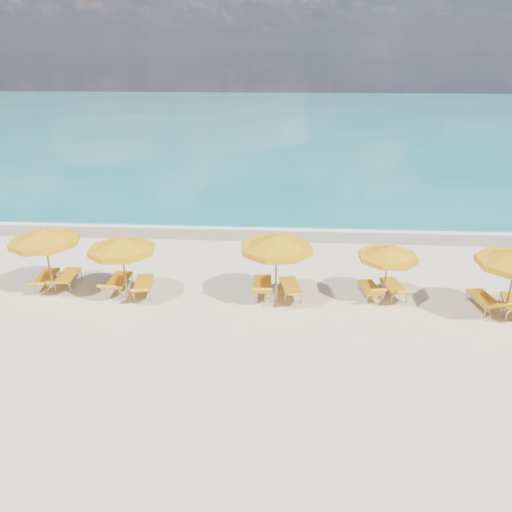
{
  "coord_description": "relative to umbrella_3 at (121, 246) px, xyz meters",
  "views": [
    {
      "loc": [
        1.06,
        -15.48,
        8.32
      ],
      "look_at": [
        0.0,
        1.5,
        1.2
      ],
      "focal_mm": 35.0,
      "sensor_mm": 36.0,
      "label": 1
    }
  ],
  "objects": [
    {
      "name": "lounger_4_left",
      "position": [
        4.86,
        0.49,
        -1.77
      ],
      "size": [
        0.74,
        2.01,
        0.88
      ],
      "rotation": [
        0.0,
        0.0,
        0.04
      ],
      "color": "#A5A8AD",
      "rests_on": "ground"
    },
    {
      "name": "umbrella_3",
      "position": [
        0.0,
        0.0,
        0.0
      ],
      "size": [
        2.89,
        2.89,
        2.36
      ],
      "rotation": [
        0.0,
        0.0,
        -0.28
      ],
      "color": "#AA8055",
      "rests_on": "ground"
    },
    {
      "name": "lounger_2_right",
      "position": [
        -2.51,
        0.84,
        -1.79
      ],
      "size": [
        0.76,
        1.98,
        0.72
      ],
      "rotation": [
        0.0,
        0.0,
        0.07
      ],
      "color": "#A5A8AD",
      "rests_on": "ground"
    },
    {
      "name": "lounger_3_left",
      "position": [
        -0.46,
        0.5,
        -1.77
      ],
      "size": [
        0.69,
        2.02,
        0.84
      ],
      "rotation": [
        0.0,
        0.0,
        -0.01
      ],
      "color": "#A5A8AD",
      "rests_on": "ground"
    },
    {
      "name": "lounger_4_right",
      "position": [
        5.87,
        0.5,
        -1.79
      ],
      "size": [
        0.93,
        2.03,
        0.72
      ],
      "rotation": [
        0.0,
        0.0,
        0.16
      ],
      "color": "#A5A8AD",
      "rests_on": "ground"
    },
    {
      "name": "umbrella_5",
      "position": [
        9.17,
        0.39,
        -0.21
      ],
      "size": [
        2.69,
        2.69,
        2.12
      ],
      "rotation": [
        0.0,
        0.0,
        -0.36
      ],
      "color": "#AA8055",
      "rests_on": "ground"
    },
    {
      "name": "umbrella_4",
      "position": [
        5.34,
        0.07,
        0.19
      ],
      "size": [
        3.13,
        3.13,
        2.58
      ],
      "rotation": [
        0.0,
        0.0,
        -0.26
      ],
      "color": "#AA8055",
      "rests_on": "ground"
    },
    {
      "name": "lounger_3_right",
      "position": [
        0.53,
        0.34,
        -1.78
      ],
      "size": [
        0.95,
        2.04,
        0.78
      ],
      "rotation": [
        0.0,
        0.0,
        0.17
      ],
      "color": "#A5A8AD",
      "rests_on": "ground"
    },
    {
      "name": "lounger_5_right",
      "position": [
        9.58,
        0.73,
        -1.79
      ],
      "size": [
        0.91,
        1.91,
        0.76
      ],
      "rotation": [
        0.0,
        0.0,
        0.18
      ],
      "color": "#A5A8AD",
      "rests_on": "ground"
    },
    {
      "name": "ground_plane",
      "position": [
        4.57,
        -0.18,
        -2.01
      ],
      "size": [
        120.0,
        120.0,
        0.0
      ],
      "primitive_type": "plane",
      "color": "beige"
    },
    {
      "name": "umbrella_2",
      "position": [
        -2.89,
        0.37,
        0.11
      ],
      "size": [
        2.77,
        2.77,
        2.49
      ],
      "rotation": [
        0.0,
        0.0,
        -0.14
      ],
      "color": "#AA8055",
      "rests_on": "ground"
    },
    {
      "name": "lounger_6_left",
      "position": [
        12.49,
        -0.07,
        -1.79
      ],
      "size": [
        0.9,
        1.93,
        0.81
      ],
      "rotation": [
        0.0,
        0.0,
        0.16
      ],
      "color": "#A5A8AD",
      "rests_on": "ground"
    },
    {
      "name": "lounger_5_left",
      "position": [
        8.71,
        0.56,
        -1.8
      ],
      "size": [
        0.8,
        1.73,
        0.83
      ],
      "rotation": [
        0.0,
        0.0,
        0.14
      ],
      "color": "#A5A8AD",
      "rests_on": "ground"
    },
    {
      "name": "whitecap_far",
      "position": [
        12.57,
        23.82,
        -2.01
      ],
      "size": [
        18.0,
        0.3,
        0.05
      ],
      "primitive_type": "cube",
      "color": "white",
      "rests_on": "ground"
    },
    {
      "name": "wet_sand_band",
      "position": [
        4.57,
        7.22,
        -2.01
      ],
      "size": [
        120.0,
        2.6,
        0.01
      ],
      "primitive_type": "cube",
      "color": "tan",
      "rests_on": "ground"
    },
    {
      "name": "ocean",
      "position": [
        4.57,
        47.82,
        -2.01
      ],
      "size": [
        120.0,
        80.0,
        0.3
      ],
      "primitive_type": "cube",
      "color": "#157277",
      "rests_on": "ground"
    },
    {
      "name": "lounger_2_left",
      "position": [
        -3.3,
        0.78,
        -1.8
      ],
      "size": [
        0.81,
        1.93,
        0.68
      ],
      "rotation": [
        0.0,
        0.0,
        0.12
      ],
      "color": "#A5A8AD",
      "rests_on": "ground"
    },
    {
      "name": "foam_line",
      "position": [
        4.57,
        8.02,
        -2.01
      ],
      "size": [
        120.0,
        1.2,
        0.03
      ],
      "primitive_type": "cube",
      "color": "white",
      "rests_on": "ground"
    },
    {
      "name": "whitecap_near",
      "position": [
        -1.43,
        16.82,
        -2.01
      ],
      "size": [
        14.0,
        0.36,
        0.05
      ],
      "primitive_type": "cube",
      "color": "white",
      "rests_on": "ground"
    }
  ]
}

